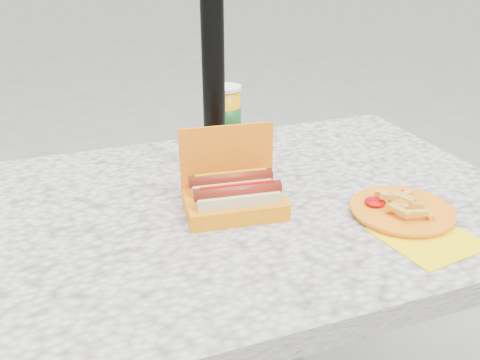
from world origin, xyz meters
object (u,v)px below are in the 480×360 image
object	(u,v)px
hotdog_box	(234,195)
soda_cup	(225,116)
fries_plate	(403,211)
umbrella_pole	(212,18)

from	to	relation	value
hotdog_box	soda_cup	bearing A→B (deg)	80.22
hotdog_box	fries_plate	bearing A→B (deg)	-17.86
soda_cup	hotdog_box	bearing A→B (deg)	-106.35
umbrella_pole	fries_plate	size ratio (longest dim) A/B	7.73
umbrella_pole	hotdog_box	world-z (taller)	umbrella_pole
fries_plate	umbrella_pole	bearing A→B (deg)	130.20
umbrella_pole	soda_cup	bearing A→B (deg)	63.43
fries_plate	soda_cup	world-z (taller)	soda_cup
umbrella_pole	fries_plate	world-z (taller)	umbrella_pole
hotdog_box	soda_cup	distance (m)	0.37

